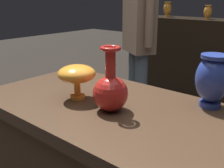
{
  "coord_description": "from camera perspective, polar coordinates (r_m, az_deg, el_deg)",
  "views": [
    {
      "loc": [
        0.68,
        -0.8,
        1.23
      ],
      "look_at": [
        0.01,
        -0.02,
        0.9
      ],
      "focal_mm": 44.11,
      "sensor_mm": 36.0,
      "label": 1
    }
  ],
  "objects": [
    {
      "name": "vase_centerpiece",
      "position": [
        1.06,
        -0.32,
        -1.34
      ],
      "size": [
        0.14,
        0.14,
        0.25
      ],
      "color": "red",
      "rests_on": "display_plinth"
    },
    {
      "name": "vase_tall_behind",
      "position": [
        1.16,
        20.13,
        1.0
      ],
      "size": [
        0.13,
        0.13,
        0.21
      ],
      "color": "#2D429E",
      "rests_on": "display_plinth"
    },
    {
      "name": "vase_left_accent",
      "position": [
        1.19,
        -7.32,
        1.91
      ],
      "size": [
        0.16,
        0.16,
        0.15
      ],
      "color": "orange",
      "rests_on": "display_plinth"
    },
    {
      "name": "shelf_vase_far_left",
      "position": [
        3.49,
        11.45,
        15.06
      ],
      "size": [
        0.1,
        0.1,
        0.17
      ],
      "color": "orange",
      "rests_on": "back_display_shelf"
    },
    {
      "name": "shelf_vase_left",
      "position": [
        3.21,
        19.26,
        13.99
      ],
      "size": [
        0.09,
        0.09,
        0.15
      ],
      "color": "orange",
      "rests_on": "back_display_shelf"
    },
    {
      "name": "visitor_near_left",
      "position": [
        2.38,
        5.58,
        10.07
      ],
      "size": [
        0.41,
        0.32,
        1.56
      ],
      "rotation": [
        0.0,
        0.0,
        2.6
      ],
      "color": "slate",
      "rests_on": "ground_plane"
    }
  ]
}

